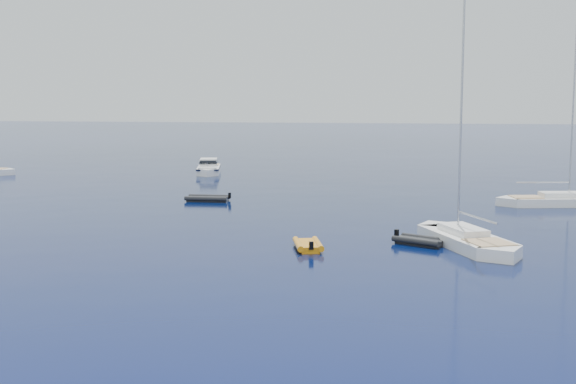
# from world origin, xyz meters

# --- Properties ---
(ground) EXTENTS (400.00, 400.00, 0.00)m
(ground) POSITION_xyz_m (0.00, 0.00, 0.00)
(ground) COLOR #07114A
(ground) RESTS_ON ground
(motor_cruiser_horizon) EXTENTS (3.99, 8.41, 2.12)m
(motor_cruiser_horizon) POSITION_xyz_m (-21.71, 54.73, 0.00)
(motor_cruiser_horizon) COLOR white
(motor_cruiser_horizon) RESTS_ON ground
(sailboat_mid_r) EXTENTS (6.86, 11.11, 15.98)m
(sailboat_mid_r) POSITION_xyz_m (3.36, 16.42, 0.00)
(sailboat_mid_r) COLOR white
(sailboat_mid_r) RESTS_ON ground
(sailboat_centre) EXTENTS (10.58, 4.46, 15.09)m
(sailboat_centre) POSITION_xyz_m (11.90, 34.46, 0.00)
(sailboat_centre) COLOR white
(sailboat_centre) RESTS_ON ground
(tender_yellow) EXTENTS (2.50, 3.55, 0.95)m
(tender_yellow) POSITION_xyz_m (-5.79, 14.35, 0.00)
(tender_yellow) COLOR orange
(tender_yellow) RESTS_ON ground
(tender_grey_near) EXTENTS (3.67, 3.16, 0.95)m
(tender_grey_near) POSITION_xyz_m (0.67, 16.58, 0.00)
(tender_grey_near) COLOR black
(tender_grey_near) RESTS_ON ground
(tender_grey_far) EXTENTS (3.76, 2.05, 0.95)m
(tender_grey_far) POSITION_xyz_m (-16.41, 33.01, 0.00)
(tender_grey_far) COLOR black
(tender_grey_far) RESTS_ON ground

